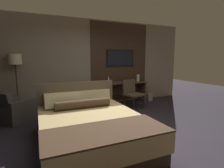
{
  "coord_description": "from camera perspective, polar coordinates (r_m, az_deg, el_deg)",
  "views": [
    {
      "loc": [
        -1.64,
        -3.02,
        1.52
      ],
      "look_at": [
        0.16,
        1.08,
        0.88
      ],
      "focal_mm": 28.0,
      "sensor_mm": 36.0,
      "label": 1
    }
  ],
  "objects": [
    {
      "name": "tv",
      "position": [
        6.19,
        2.7,
        8.45
      ],
      "size": [
        1.02,
        0.04,
        0.58
      ],
      "color": "black"
    },
    {
      "name": "vase_tall",
      "position": [
        6.26,
        8.49,
        1.98
      ],
      "size": [
        0.1,
        0.1,
        0.25
      ],
      "color": "silver",
      "rests_on": "desk"
    },
    {
      "name": "floor_lamp",
      "position": [
        5.39,
        -29.06,
        5.71
      ],
      "size": [
        0.34,
        0.34,
        1.66
      ],
      "color": "#282623",
      "rests_on": "ground_plane"
    },
    {
      "name": "desk_chair",
      "position": [
        5.5,
        6.48,
        -2.38
      ],
      "size": [
        0.66,
        0.65,
        0.88
      ],
      "rotation": [
        0.0,
        0.0,
        0.26
      ],
      "color": "#4C3D2D",
      "rests_on": "ground_plane"
    },
    {
      "name": "wall_back_tv_panel",
      "position": [
        5.9,
        -6.18,
        6.93
      ],
      "size": [
        7.2,
        0.09,
        2.8
      ],
      "color": "gray",
      "rests_on": "ground_plane"
    },
    {
      "name": "waste_bin",
      "position": [
        6.58,
        12.22,
        -4.14
      ],
      "size": [
        0.22,
        0.22,
        0.28
      ],
      "color": "gray",
      "rests_on": "ground_plane"
    },
    {
      "name": "armchair_by_window",
      "position": [
        4.97,
        -29.26,
        -7.55
      ],
      "size": [
        1.05,
        1.05,
        0.78
      ],
      "rotation": [
        0.0,
        0.0,
        2.3
      ],
      "color": "#47423D",
      "rests_on": "ground_plane"
    },
    {
      "name": "vase_short",
      "position": [
        5.89,
        -1.12,
        1.65
      ],
      "size": [
        0.1,
        0.1,
        0.24
      ],
      "color": "silver",
      "rests_on": "desk"
    },
    {
      "name": "ground_plane",
      "position": [
        3.76,
        4.54,
        -15.71
      ],
      "size": [
        16.0,
        16.0,
        0.0
      ],
      "primitive_type": "plane",
      "color": "#28232D"
    },
    {
      "name": "book",
      "position": [
        6.23,
        6.31,
        0.98
      ],
      "size": [
        0.23,
        0.16,
        0.03
      ],
      "color": "#332D28",
      "rests_on": "desk"
    },
    {
      "name": "desk",
      "position": [
        6.09,
        3.52,
        -1.58
      ],
      "size": [
        1.62,
        0.52,
        0.73
      ],
      "color": "brown",
      "rests_on": "ground_plane"
    },
    {
      "name": "bed",
      "position": [
        3.29,
        -7.26,
        -13.5
      ],
      "size": [
        1.75,
        2.27,
        1.0
      ],
      "color": "#33281E",
      "rests_on": "ground_plane"
    }
  ]
}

